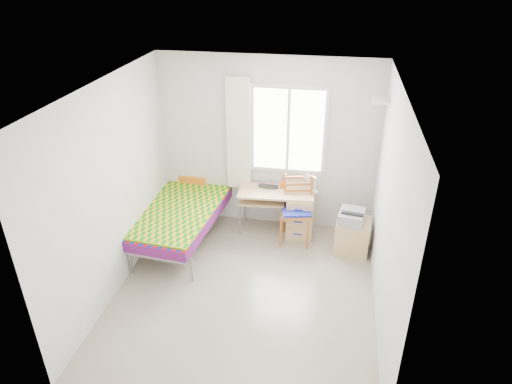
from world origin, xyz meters
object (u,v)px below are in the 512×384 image
at_px(printer, 352,216).
at_px(bed, 185,206).
at_px(chair, 297,206).
at_px(desk, 295,211).
at_px(cabinet, 352,236).

bearing_deg(printer, bed, -172.33).
bearing_deg(chair, desk, 92.97).
xyz_separation_m(desk, cabinet, (0.86, -0.34, -0.13)).
bearing_deg(chair, cabinet, -25.72).
bearing_deg(cabinet, chair, 172.82).
bearing_deg(cabinet, printer, -144.53).
xyz_separation_m(desk, chair, (0.04, -0.15, 0.18)).
height_order(chair, cabinet, chair).
distance_m(cabinet, printer, 0.34).
relative_size(bed, chair, 2.31).
bearing_deg(printer, desk, 165.12).
bearing_deg(chair, printer, -27.98).
relative_size(bed, desk, 2.03).
bearing_deg(cabinet, desk, 164.31).
bearing_deg(chair, bed, 172.73).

